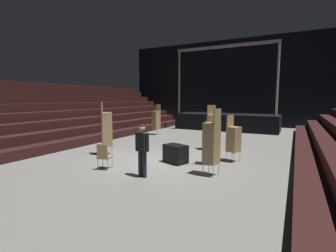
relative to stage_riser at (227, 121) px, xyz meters
The scene contains 13 objects.
ground_plane 11.29m from the stage_riser, 90.00° to the right, with size 22.00×30.00×0.10m, color slate.
arena_end_wall 4.97m from the stage_riser, 90.00° to the left, with size 22.00×0.30×8.00m, color black.
bleacher_bank_left 13.05m from the stage_riser, 127.95° to the right, with size 6.00×24.00×3.60m.
stage_riser is the anchor object (origin of this frame).
man_with_tie 13.31m from the stage_riser, 87.32° to the right, with size 0.57×0.31×1.73m.
chair_stack_front_left 10.30m from the stage_riser, 74.35° to the right, with size 0.58×0.58×1.88m.
chair_stack_front_right 8.31m from the stage_riser, 80.77° to the right, with size 0.60×0.60×2.22m.
chair_stack_mid_left 12.35m from the stage_riser, 78.08° to the right, with size 0.53×0.53×2.22m.
chair_stack_mid_right 11.00m from the stage_riser, 78.94° to the right, with size 0.53×0.53×1.71m.
chair_stack_mid_centre 6.28m from the stage_riser, 125.96° to the right, with size 0.55×0.55×2.14m.
chair_stack_rear_left 11.70m from the stage_riser, 102.56° to the right, with size 0.62×0.62×2.39m.
equipment_road_case 11.23m from the stage_riser, 85.89° to the right, with size 0.90×0.60×0.72m, color black.
loose_chair_near_man 13.27m from the stage_riser, 94.59° to the right, with size 0.54×0.54×0.95m.
Camera 1 is at (4.95, -8.47, 2.55)m, focal length 26.07 mm.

